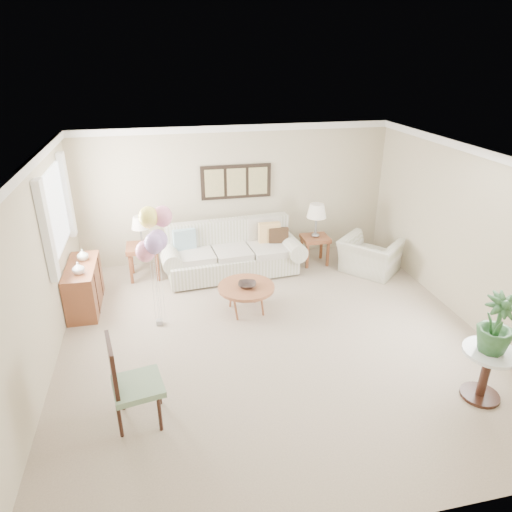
# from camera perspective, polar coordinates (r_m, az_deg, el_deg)

# --- Properties ---
(ground_plane) EXTENTS (6.00, 6.00, 0.00)m
(ground_plane) POSITION_cam_1_polar(r_m,az_deg,el_deg) (6.77, 2.19, -10.10)
(ground_plane) COLOR tan
(room_shell) EXTENTS (6.04, 6.04, 2.60)m
(room_shell) POSITION_cam_1_polar(r_m,az_deg,el_deg) (6.06, 1.21, 3.07)
(room_shell) COLOR #BFB092
(room_shell) RESTS_ON ground
(wall_art_triptych) EXTENTS (1.35, 0.06, 0.65)m
(wall_art_triptych) POSITION_cam_1_polar(r_m,az_deg,el_deg) (8.79, -2.49, 9.26)
(wall_art_triptych) COLOR black
(wall_art_triptych) RESTS_ON ground
(sofa) EXTENTS (2.66, 1.16, 0.96)m
(sofa) POSITION_cam_1_polar(r_m,az_deg,el_deg) (8.48, -3.11, 0.26)
(sofa) COLOR silver
(sofa) RESTS_ON ground
(end_table_left) EXTENTS (0.58, 0.53, 0.63)m
(end_table_left) POSITION_cam_1_polar(r_m,az_deg,el_deg) (8.48, -13.95, 0.66)
(end_table_left) COLOR brown
(end_table_left) RESTS_ON ground
(end_table_right) EXTENTS (0.51, 0.47, 0.56)m
(end_table_right) POSITION_cam_1_polar(r_m,az_deg,el_deg) (8.88, 7.39, 1.88)
(end_table_right) COLOR brown
(end_table_right) RESTS_ON ground
(lamp_left) EXTENTS (0.31, 0.31, 0.55)m
(lamp_left) POSITION_cam_1_polar(r_m,az_deg,el_deg) (8.29, -14.30, 3.96)
(lamp_left) COLOR gray
(lamp_left) RESTS_ON end_table_left
(lamp_right) EXTENTS (0.37, 0.37, 0.65)m
(lamp_right) POSITION_cam_1_polar(r_m,az_deg,el_deg) (8.68, 7.59, 5.49)
(lamp_right) COLOR gray
(lamp_right) RESTS_ON end_table_right
(coffee_table) EXTENTS (0.90, 0.90, 0.45)m
(coffee_table) POSITION_cam_1_polar(r_m,az_deg,el_deg) (7.18, -1.23, -4.02)
(coffee_table) COLOR #98633F
(coffee_table) RESTS_ON ground
(decor_bowl) EXTENTS (0.34, 0.34, 0.07)m
(decor_bowl) POSITION_cam_1_polar(r_m,az_deg,el_deg) (7.12, -1.11, -3.64)
(decor_bowl) COLOR black
(decor_bowl) RESTS_ON coffee_table
(armchair) EXTENTS (1.31, 1.33, 0.65)m
(armchair) POSITION_cam_1_polar(r_m,az_deg,el_deg) (8.77, 13.97, -0.00)
(armchair) COLOR silver
(armchair) RESTS_ON ground
(side_table) EXTENTS (0.62, 0.62, 0.67)m
(side_table) POSITION_cam_1_polar(r_m,az_deg,el_deg) (6.08, 27.00, -11.75)
(side_table) COLOR silver
(side_table) RESTS_ON ground
(potted_plant) EXTENTS (0.42, 0.42, 0.71)m
(potted_plant) POSITION_cam_1_polar(r_m,az_deg,el_deg) (5.82, 27.87, -7.53)
(potted_plant) COLOR #245023
(potted_plant) RESTS_ON side_table
(accent_chair) EXTENTS (0.61, 0.61, 1.07)m
(accent_chair) POSITION_cam_1_polar(r_m,az_deg,el_deg) (5.29, -15.53, -14.78)
(accent_chair) COLOR gray
(accent_chair) RESTS_ON ground
(credenza) EXTENTS (0.46, 1.20, 0.74)m
(credenza) POSITION_cam_1_polar(r_m,az_deg,el_deg) (7.83, -20.71, -3.59)
(credenza) COLOR brown
(credenza) RESTS_ON ground
(vase_white) EXTENTS (0.23, 0.23, 0.19)m
(vase_white) POSITION_cam_1_polar(r_m,az_deg,el_deg) (7.37, -21.34, -1.40)
(vase_white) COLOR silver
(vase_white) RESTS_ON credenza
(vase_sage) EXTENTS (0.23, 0.23, 0.19)m
(vase_sage) POSITION_cam_1_polar(r_m,az_deg,el_deg) (7.82, -20.88, 0.15)
(vase_sage) COLOR beige
(vase_sage) RESTS_ON credenza
(balloon_cluster) EXTENTS (0.55, 0.53, 1.86)m
(balloon_cluster) POSITION_cam_1_polar(r_m,az_deg,el_deg) (6.53, -12.66, 2.66)
(balloon_cluster) COLOR gray
(balloon_cluster) RESTS_ON ground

